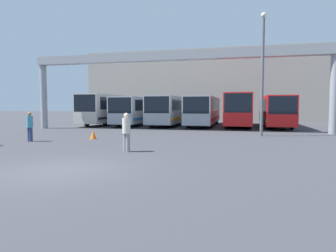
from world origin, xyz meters
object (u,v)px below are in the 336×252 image
bus_slot_5 (276,110)px  traffic_cone (93,135)px  bus_slot_3 (204,109)px  bus_slot_1 (138,109)px  bus_slot_4 (238,108)px  pedestrian_near_center (126,131)px  pedestrian_near_right (30,126)px  bus_slot_0 (109,108)px  bus_slot_2 (170,109)px  lamp_post (262,70)px

bus_slot_5 → traffic_cone: (-12.37, -14.05, -1.45)m
bus_slot_3 → traffic_cone: bus_slot_3 is taller
bus_slot_5 → bus_slot_1: bearing=-179.7°
bus_slot_3 → bus_slot_4: size_ratio=1.08×
pedestrian_near_center → pedestrian_near_right: bearing=0.6°
bus_slot_1 → traffic_cone: bus_slot_1 is taller
bus_slot_0 → pedestrian_near_right: bus_slot_0 is taller
bus_slot_0 → bus_slot_2: (7.14, -0.21, -0.13)m
bus_slot_0 → traffic_cone: (5.49, -14.10, -1.62)m
bus_slot_1 → pedestrian_near_right: bearing=-93.8°
lamp_post → pedestrian_near_center: bearing=-125.7°
pedestrian_near_right → lamp_post: 15.38m
bus_slot_0 → bus_slot_1: 3.58m
bus_slot_0 → pedestrian_near_center: 20.89m
pedestrian_near_center → lamp_post: lamp_post is taller
bus_slot_4 → pedestrian_near_center: bearing=-104.4°
pedestrian_near_right → bus_slot_4: bearing=69.2°
bus_slot_4 → pedestrian_near_right: size_ratio=6.23×
bus_slot_0 → bus_slot_1: (3.57, -0.12, -0.17)m
bus_slot_3 → bus_slot_4: 3.60m
bus_slot_2 → bus_slot_3: (3.57, 0.70, -0.02)m
traffic_cone → lamp_post: 12.15m
bus_slot_0 → lamp_post: (15.94, -9.62, 2.67)m
bus_slot_5 → pedestrian_near_center: bearing=-114.3°
bus_slot_1 → bus_slot_2: 3.57m
bus_slot_1 → traffic_cone: size_ratio=18.83×
bus_slot_5 → bus_slot_0: bearing=179.8°
bus_slot_1 → bus_slot_2: bearing=-1.5°
bus_slot_3 → traffic_cone: bearing=-109.7°
bus_slot_3 → bus_slot_4: (3.57, -0.43, 0.14)m
bus_slot_4 → bus_slot_1: bearing=-179.1°
bus_slot_0 → lamp_post: lamp_post is taller
bus_slot_5 → bus_slot_4: bearing=178.4°
bus_slot_1 → bus_slot_5: (14.29, 0.07, 0.01)m
traffic_cone → bus_slot_0: bearing=111.3°
pedestrian_near_right → lamp_post: bearing=41.2°
bus_slot_1 → pedestrian_near_center: (5.94, -18.45, -0.79)m
bus_slot_2 → bus_slot_3: bearing=11.1°
bus_slot_1 → bus_slot_0: bearing=178.1°
pedestrian_near_right → traffic_cone: pedestrian_near_right is taller
bus_slot_1 → lamp_post: bearing=-37.5°
bus_slot_3 → bus_slot_0: bearing=-177.4°
pedestrian_near_right → bus_slot_0: bearing=114.0°
bus_slot_2 → lamp_post: size_ratio=1.22×
bus_slot_3 → lamp_post: lamp_post is taller
bus_slot_3 → bus_slot_5: bus_slot_3 is taller
pedestrian_near_right → traffic_cone: 3.69m
bus_slot_0 → bus_slot_4: bearing=0.2°
lamp_post → pedestrian_near_right: bearing=-154.0°
bus_slot_0 → bus_slot_4: (14.29, 0.05, -0.01)m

